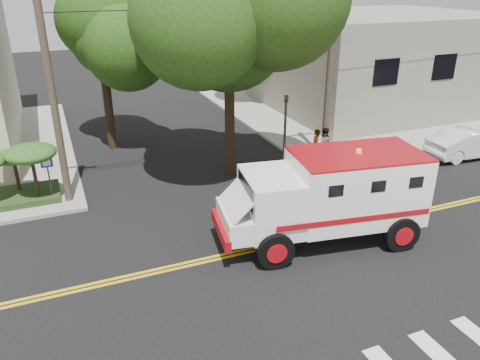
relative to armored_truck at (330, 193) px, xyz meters
name	(u,v)px	position (x,y,z in m)	size (l,w,h in m)	color
ground	(259,248)	(-2.41, 0.33, -1.76)	(100.00, 100.00, 0.00)	black
sidewalk_ne	(357,108)	(11.09, 13.83, -1.69)	(17.00, 17.00, 0.15)	gray
building_right	(376,59)	(12.59, 14.33, 1.39)	(14.00, 12.00, 6.00)	slate
utility_pole_left	(52,92)	(-8.01, 6.33, 2.74)	(0.28, 0.28, 9.00)	#382D23
utility_pole_right	(330,68)	(3.89, 6.53, 2.74)	(0.28, 0.28, 9.00)	#382D23
tree_main	(241,7)	(-0.47, 6.54, 5.44)	(6.08, 5.70, 9.85)	black
tree_left	(108,35)	(-5.09, 12.11, 3.97)	(4.48, 4.20, 7.70)	black
tree_right	(284,14)	(6.43, 16.10, 4.33)	(4.80, 4.50, 8.20)	black
traffic_signal	(285,126)	(1.39, 5.93, 0.46)	(0.15, 0.18, 3.60)	#3F3F42
accessibility_sign	(48,172)	(-8.61, 6.50, -0.40)	(0.45, 0.10, 2.02)	#3F3F42
palm_planter	(12,166)	(-9.85, 6.95, -0.11)	(3.52, 2.63, 2.36)	#1E3314
armored_truck	(330,193)	(0.00, 0.00, 0.00)	(7.10, 3.59, 3.10)	white
parked_sedan	(470,143)	(10.82, 4.13, -1.04)	(1.53, 4.40, 1.45)	silver
pedestrian_a	(315,146)	(3.09, 6.02, -0.78)	(0.61, 0.40, 1.67)	gray
pedestrian_b	(324,145)	(3.56, 6.04, -0.77)	(0.82, 0.64, 1.69)	gray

